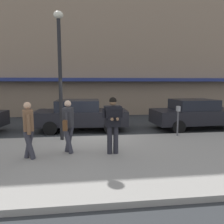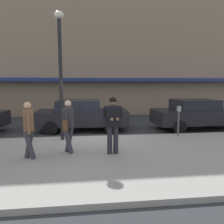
% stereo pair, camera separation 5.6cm
% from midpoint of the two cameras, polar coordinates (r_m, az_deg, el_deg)
% --- Properties ---
extents(ground_plane, '(80.00, 80.00, 0.00)m').
position_cam_midpoint_polar(ground_plane, '(9.62, -4.52, -6.73)').
color(ground_plane, '#2B2D30').
extents(sidewalk, '(32.00, 5.30, 0.14)m').
position_cam_midpoint_polar(sidewalk, '(6.99, 4.77, -11.71)').
color(sidewalk, gray).
rests_on(sidewalk, ground).
extents(curb_paint_line, '(28.00, 0.12, 0.01)m').
position_cam_midpoint_polar(curb_paint_line, '(9.75, 1.38, -6.49)').
color(curb_paint_line, silver).
rests_on(curb_paint_line, ground).
extents(storefront_facade, '(28.00, 4.70, 12.82)m').
position_cam_midpoint_polar(storefront_facade, '(18.30, -2.47, 20.29)').
color(storefront_facade, '#84705B').
rests_on(storefront_facade, ground).
extents(parked_sedan_mid, '(4.57, 2.07, 1.54)m').
position_cam_midpoint_polar(parked_sedan_mid, '(11.01, -7.82, -0.75)').
color(parked_sedan_mid, black).
rests_on(parked_sedan_mid, ground).
extents(parked_sedan_far, '(4.59, 2.11, 1.54)m').
position_cam_midpoint_polar(parked_sedan_far, '(12.06, 21.31, -0.48)').
color(parked_sedan_far, black).
rests_on(parked_sedan_far, ground).
extents(man_texting_on_phone, '(0.65, 0.60, 1.81)m').
position_cam_midpoint_polar(man_texting_on_phone, '(6.82, 0.44, -1.91)').
color(man_texting_on_phone, '#23232B').
rests_on(man_texting_on_phone, sidewalk).
extents(pedestrian_with_bag, '(0.37, 0.72, 1.70)m').
position_cam_midpoint_polar(pedestrian_with_bag, '(7.07, -11.15, -2.91)').
color(pedestrian_with_bag, '#33333D').
rests_on(pedestrian_with_bag, sidewalk).
extents(pedestrian_dark_coat, '(0.40, 0.58, 1.70)m').
position_cam_midpoint_polar(pedestrian_dark_coat, '(6.87, -20.75, -3.58)').
color(pedestrian_dark_coat, '#33333D').
rests_on(pedestrian_dark_coat, sidewalk).
extents(street_lamp_post, '(0.36, 0.36, 4.88)m').
position_cam_midpoint_polar(street_lamp_post, '(8.75, -13.18, 12.41)').
color(street_lamp_post, black).
rests_on(street_lamp_post, sidewalk).
extents(parking_meter, '(0.12, 0.18, 1.27)m').
position_cam_midpoint_polar(parking_meter, '(9.64, 17.17, -1.13)').
color(parking_meter, '#4C4C51').
rests_on(parking_meter, sidewalk).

